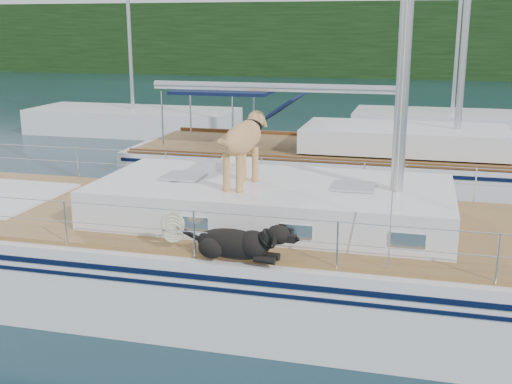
# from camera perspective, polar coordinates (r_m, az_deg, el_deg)

# --- Properties ---
(ground) EXTENTS (120.00, 120.00, 0.00)m
(ground) POSITION_cam_1_polar(r_m,az_deg,el_deg) (10.25, -3.02, -8.79)
(ground) COLOR black
(ground) RESTS_ON ground
(tree_line) EXTENTS (90.00, 3.00, 6.00)m
(tree_line) POSITION_cam_1_polar(r_m,az_deg,el_deg) (54.05, 11.72, 13.09)
(tree_line) COLOR black
(tree_line) RESTS_ON ground
(shore_bank) EXTENTS (92.00, 1.00, 1.20)m
(shore_bank) POSITION_cam_1_polar(r_m,az_deg,el_deg) (55.35, 11.66, 10.63)
(shore_bank) COLOR #595147
(shore_bank) RESTS_ON ground
(main_sailboat) EXTENTS (12.00, 3.89, 14.01)m
(main_sailboat) POSITION_cam_1_polar(r_m,az_deg,el_deg) (9.96, -2.56, -5.26)
(main_sailboat) COLOR silver
(main_sailboat) RESTS_ON ground
(neighbor_sailboat) EXTENTS (11.00, 3.50, 13.30)m
(neighbor_sailboat) POSITION_cam_1_polar(r_m,az_deg,el_deg) (16.05, 9.00, 2.00)
(neighbor_sailboat) COLOR silver
(neighbor_sailboat) RESTS_ON ground
(bg_boat_west) EXTENTS (8.00, 3.00, 11.65)m
(bg_boat_west) POSITION_cam_1_polar(r_m,az_deg,el_deg) (25.66, -10.82, 6.17)
(bg_boat_west) COLOR silver
(bg_boat_west) RESTS_ON ground
(bg_boat_center) EXTENTS (7.20, 3.00, 11.65)m
(bg_boat_center) POSITION_cam_1_polar(r_m,az_deg,el_deg) (25.25, 16.96, 5.67)
(bg_boat_center) COLOR silver
(bg_boat_center) RESTS_ON ground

